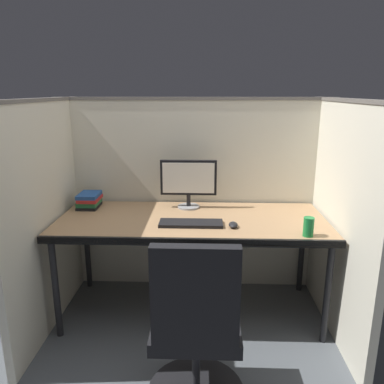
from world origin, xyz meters
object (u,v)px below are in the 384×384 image
at_px(computer_mouse, 233,225).
at_px(desk, 192,225).
at_px(book_stack, 89,200).
at_px(keyboard_main, 190,223).
at_px(office_chair, 196,347).
at_px(monitor_center, 189,181).
at_px(soda_can, 308,227).

bearing_deg(computer_mouse, desk, 149.95).
height_order(desk, book_stack, book_stack).
height_order(desk, keyboard_main, keyboard_main).
bearing_deg(office_chair, monitor_center, 90.65).
height_order(book_stack, soda_can, soda_can).
distance_m(office_chair, computer_mouse, 0.87).
xyz_separation_m(book_stack, soda_can, (1.55, -0.55, 0.01)).
height_order(office_chair, soda_can, office_chair).
bearing_deg(monitor_center, book_stack, -178.64).
distance_m(monitor_center, book_stack, 0.79).
distance_m(desk, keyboard_main, 0.14).
xyz_separation_m(computer_mouse, soda_can, (0.46, -0.14, 0.04)).
bearing_deg(keyboard_main, monitor_center, 94.35).
bearing_deg(desk, monitor_center, 97.36).
bearing_deg(monitor_center, soda_can, -36.41).
distance_m(keyboard_main, computer_mouse, 0.29).
relative_size(computer_mouse, soda_can, 0.79).
relative_size(office_chair, computer_mouse, 10.16).
distance_m(office_chair, book_stack, 1.50).
bearing_deg(soda_can, keyboard_main, 166.66).
bearing_deg(monitor_center, computer_mouse, -53.57).
height_order(keyboard_main, soda_can, soda_can).
xyz_separation_m(desk, book_stack, (-0.81, 0.25, 0.11)).
xyz_separation_m(office_chair, keyboard_main, (-0.06, 0.77, 0.39)).
height_order(monitor_center, book_stack, monitor_center).
bearing_deg(office_chair, soda_can, 37.30).
bearing_deg(monitor_center, office_chair, -85.60).
height_order(desk, monitor_center, monitor_center).
distance_m(monitor_center, computer_mouse, 0.57).
bearing_deg(soda_can, office_chair, -138.95).
bearing_deg(soda_can, monitor_center, 143.59).
xyz_separation_m(monitor_center, book_stack, (-0.77, -0.02, -0.16)).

